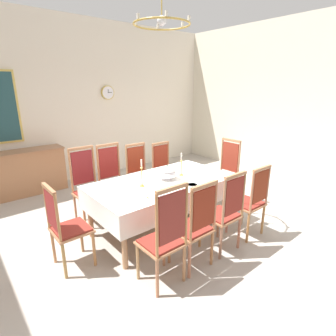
{
  "coord_description": "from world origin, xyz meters",
  "views": [
    {
      "loc": [
        -2.34,
        -2.95,
        2.14
      ],
      "look_at": [
        0.16,
        0.04,
        0.93
      ],
      "focal_mm": 28.68,
      "sensor_mm": 36.0,
      "label": 1
    }
  ],
  "objects_px": {
    "bowl_near_left": "(157,195)",
    "chair_north_a": "(87,185)",
    "chair_north_c": "(140,174)",
    "chair_head_west": "(65,225)",
    "candlestick_west": "(142,175)",
    "bowl_near_right": "(192,185)",
    "chair_north_d": "(165,169)",
    "dining_table": "(163,185)",
    "chair_south_c": "(225,211)",
    "soup_tureen": "(167,172)",
    "chair_south_d": "(251,200)",
    "chair_south_a": "(165,236)",
    "spoon_secondary": "(197,184)",
    "candlestick_east": "(181,167)",
    "spoon_primary": "(148,198)",
    "chair_head_east": "(225,172)",
    "chandelier": "(162,23)",
    "chair_north_b": "(113,179)",
    "mounted_clock": "(108,93)",
    "bowl_far_left": "(211,179)",
    "chair_south_b": "(195,224)",
    "sideboard": "(27,172)"
  },
  "relations": [
    {
      "from": "chair_south_c",
      "to": "soup_tureen",
      "type": "height_order",
      "value": "chair_south_c"
    },
    {
      "from": "chair_head_west",
      "to": "candlestick_east",
      "type": "xyz_separation_m",
      "value": [
        1.84,
        -0.0,
        0.36
      ]
    },
    {
      "from": "candlestick_east",
      "to": "chandelier",
      "type": "height_order",
      "value": "chandelier"
    },
    {
      "from": "chair_south_b",
      "to": "candlestick_east",
      "type": "height_order",
      "value": "candlestick_east"
    },
    {
      "from": "chair_south_d",
      "to": "candlestick_west",
      "type": "bearing_deg",
      "value": 140.95
    },
    {
      "from": "chair_head_east",
      "to": "chandelier",
      "type": "relative_size",
      "value": 1.61
    },
    {
      "from": "chair_north_a",
      "to": "bowl_far_left",
      "type": "distance_m",
      "value": 1.96
    },
    {
      "from": "chair_head_west",
      "to": "soup_tureen",
      "type": "height_order",
      "value": "chair_head_west"
    },
    {
      "from": "chair_north_a",
      "to": "chair_north_c",
      "type": "distance_m",
      "value": 1.01
    },
    {
      "from": "dining_table",
      "to": "chair_south_c",
      "type": "xyz_separation_m",
      "value": [
        0.25,
        -0.98,
        -0.13
      ]
    },
    {
      "from": "chair_north_d",
      "to": "bowl_near_left",
      "type": "bearing_deg",
      "value": 48.0
    },
    {
      "from": "chair_north_a",
      "to": "chair_head_east",
      "type": "bearing_deg",
      "value": 156.3
    },
    {
      "from": "bowl_near_left",
      "to": "bowl_far_left",
      "type": "xyz_separation_m",
      "value": [
        0.97,
        -0.04,
        -0.0
      ]
    },
    {
      "from": "bowl_near_left",
      "to": "chair_north_a",
      "type": "bearing_deg",
      "value": 103.54
    },
    {
      "from": "chair_south_c",
      "to": "chandelier",
      "type": "height_order",
      "value": "chandelier"
    },
    {
      "from": "chair_north_a",
      "to": "chair_south_d",
      "type": "height_order",
      "value": "chair_north_a"
    },
    {
      "from": "candlestick_east",
      "to": "chandelier",
      "type": "distance_m",
      "value": 1.99
    },
    {
      "from": "bowl_near_right",
      "to": "spoon_primary",
      "type": "xyz_separation_m",
      "value": [
        -0.7,
        0.07,
        -0.02
      ]
    },
    {
      "from": "chair_south_a",
      "to": "spoon_secondary",
      "type": "bearing_deg",
      "value": 27.87
    },
    {
      "from": "chair_north_c",
      "to": "mounted_clock",
      "type": "height_order",
      "value": "mounted_clock"
    },
    {
      "from": "chair_head_east",
      "to": "sideboard",
      "type": "relative_size",
      "value": 0.84
    },
    {
      "from": "chair_head_east",
      "to": "bowl_near_right",
      "type": "relative_size",
      "value": 7.32
    },
    {
      "from": "chair_north_b",
      "to": "candlestick_west",
      "type": "height_order",
      "value": "chair_north_b"
    },
    {
      "from": "soup_tureen",
      "to": "bowl_far_left",
      "type": "bearing_deg",
      "value": -45.35
    },
    {
      "from": "candlestick_west",
      "to": "bowl_near_right",
      "type": "distance_m",
      "value": 0.71
    },
    {
      "from": "dining_table",
      "to": "chair_north_a",
      "type": "height_order",
      "value": "chair_north_a"
    },
    {
      "from": "dining_table",
      "to": "candlestick_west",
      "type": "xyz_separation_m",
      "value": [
        -0.37,
        0.0,
        0.24
      ]
    },
    {
      "from": "bowl_near_right",
      "to": "sideboard",
      "type": "xyz_separation_m",
      "value": [
        -1.38,
        3.32,
        -0.35
      ]
    },
    {
      "from": "chair_south_d",
      "to": "chair_head_west",
      "type": "relative_size",
      "value": 1.01
    },
    {
      "from": "chair_south_a",
      "to": "chair_south_d",
      "type": "distance_m",
      "value": 1.6
    },
    {
      "from": "bowl_near_left",
      "to": "chair_north_b",
      "type": "bearing_deg",
      "value": 84.94
    },
    {
      "from": "chair_north_a",
      "to": "chair_south_b",
      "type": "height_order",
      "value": "chair_north_a"
    },
    {
      "from": "dining_table",
      "to": "chandelier",
      "type": "bearing_deg",
      "value": 93.67
    },
    {
      "from": "chair_north_a",
      "to": "chair_north_d",
      "type": "bearing_deg",
      "value": 179.69
    },
    {
      "from": "chair_south_b",
      "to": "bowl_far_left",
      "type": "bearing_deg",
      "value": 31.21
    },
    {
      "from": "chair_north_b",
      "to": "bowl_far_left",
      "type": "height_order",
      "value": "chair_north_b"
    },
    {
      "from": "chair_head_east",
      "to": "spoon_primary",
      "type": "distance_m",
      "value": 2.08
    },
    {
      "from": "spoon_primary",
      "to": "bowl_near_left",
      "type": "bearing_deg",
      "value": -3.92
    },
    {
      "from": "chair_south_a",
      "to": "spoon_primary",
      "type": "relative_size",
      "value": 6.78
    },
    {
      "from": "chair_north_a",
      "to": "chair_south_c",
      "type": "xyz_separation_m",
      "value": [
        1.01,
        -1.96,
        -0.03
      ]
    },
    {
      "from": "chair_south_a",
      "to": "candlestick_east",
      "type": "distance_m",
      "value": 1.54
    },
    {
      "from": "chair_north_c",
      "to": "chair_south_d",
      "type": "distance_m",
      "value": 2.04
    },
    {
      "from": "candlestick_east",
      "to": "spoon_secondary",
      "type": "height_order",
      "value": "candlestick_east"
    },
    {
      "from": "chair_north_c",
      "to": "chair_head_west",
      "type": "distance_m",
      "value": 1.98
    },
    {
      "from": "chair_south_c",
      "to": "bowl_far_left",
      "type": "xyz_separation_m",
      "value": [
        0.3,
        0.51,
        0.22
      ]
    },
    {
      "from": "chair_south_b",
      "to": "chair_south_d",
      "type": "xyz_separation_m",
      "value": [
        1.13,
        0.0,
        -0.01
      ]
    },
    {
      "from": "chair_south_a",
      "to": "mounted_clock",
      "type": "xyz_separation_m",
      "value": [
        1.57,
        4.08,
        1.36
      ]
    },
    {
      "from": "chair_south_a",
      "to": "mounted_clock",
      "type": "height_order",
      "value": "mounted_clock"
    },
    {
      "from": "chair_north_b",
      "to": "spoon_secondary",
      "type": "relative_size",
      "value": 6.72
    },
    {
      "from": "bowl_near_right",
      "to": "chair_north_d",
      "type": "bearing_deg",
      "value": 64.71
    }
  ]
}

